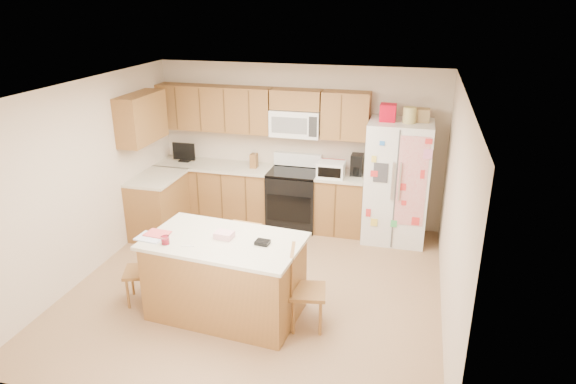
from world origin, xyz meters
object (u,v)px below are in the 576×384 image
(island, at_px, (225,277))
(windsor_chair_back, at_px, (253,253))
(refrigerator, at_px, (397,181))
(windsor_chair_left, at_px, (142,271))
(windsor_chair_right, at_px, (305,291))
(stove, at_px, (294,198))

(island, xyz_separation_m, windsor_chair_back, (0.10, 0.68, -0.04))
(island, relative_size, windsor_chair_back, 2.02)
(windsor_chair_back, bearing_deg, refrigerator, 47.84)
(refrigerator, relative_size, windsor_chair_left, 2.37)
(refrigerator, distance_m, windsor_chair_left, 3.79)
(windsor_chair_right, bearing_deg, windsor_chair_left, 179.82)
(stove, bearing_deg, island, -93.84)
(refrigerator, bearing_deg, stove, 177.70)
(refrigerator, distance_m, windsor_chair_right, 2.68)
(windsor_chair_right, bearing_deg, windsor_chair_back, 139.82)
(stove, xyz_separation_m, windsor_chair_back, (-0.07, -1.87, -0.04))
(windsor_chair_left, bearing_deg, stove, 64.43)
(windsor_chair_back, bearing_deg, windsor_chair_right, -40.18)
(windsor_chair_left, xyz_separation_m, windsor_chair_back, (1.16, 0.69, 0.03))
(stove, relative_size, windsor_chair_right, 1.20)
(windsor_chair_right, bearing_deg, refrigerator, 72.13)
(island, bearing_deg, refrigerator, 55.03)
(windsor_chair_right, bearing_deg, stove, 106.51)
(refrigerator, height_order, windsor_chair_back, refrigerator)
(windsor_chair_back, distance_m, windsor_chair_right, 1.09)
(island, xyz_separation_m, windsor_chair_left, (-1.06, -0.01, -0.07))
(windsor_chair_left, height_order, windsor_chair_right, windsor_chair_right)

